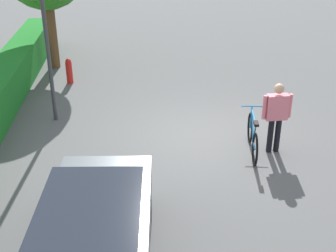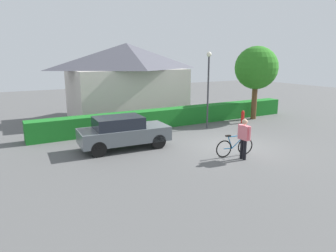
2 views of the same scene
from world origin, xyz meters
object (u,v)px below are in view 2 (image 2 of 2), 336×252
(street_lamp, at_px, (208,80))
(tree_kerbside, at_px, (256,68))
(bicycle, at_px, (235,147))
(fire_hydrant, at_px, (243,117))
(parked_car_near, at_px, (123,132))
(person_rider, at_px, (244,136))

(street_lamp, distance_m, tree_kerbside, 4.40)
(bicycle, relative_size, fire_hydrant, 2.22)
(bicycle, height_order, fire_hydrant, bicycle)
(street_lamp, bearing_deg, parked_car_near, -165.51)
(tree_kerbside, bearing_deg, street_lamp, -171.29)
(bicycle, bearing_deg, parked_car_near, 138.52)
(parked_car_near, bearing_deg, bicycle, -41.48)
(tree_kerbside, bearing_deg, fire_hydrant, -156.16)
(parked_car_near, distance_m, person_rider, 5.35)
(street_lamp, relative_size, fire_hydrant, 5.40)
(parked_car_near, distance_m, tree_kerbside, 10.68)
(parked_car_near, height_order, street_lamp, street_lamp)
(tree_kerbside, bearing_deg, person_rider, -136.95)
(person_rider, distance_m, tree_kerbside, 9.06)
(bicycle, relative_size, street_lamp, 0.41)
(fire_hydrant, bearing_deg, tree_kerbside, 23.84)
(street_lamp, bearing_deg, fire_hydrant, -1.06)
(person_rider, xyz_separation_m, fire_hydrant, (4.78, 5.26, -0.58))
(parked_car_near, xyz_separation_m, street_lamp, (5.82, 1.50, 2.02))
(parked_car_near, height_order, bicycle, parked_car_near)
(parked_car_near, relative_size, fire_hydrant, 5.09)
(street_lamp, xyz_separation_m, tree_kerbside, (4.32, 0.66, 0.54))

